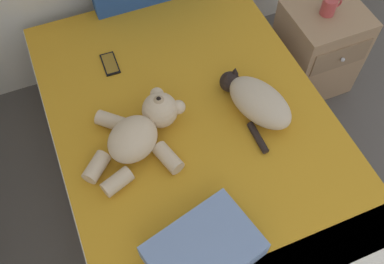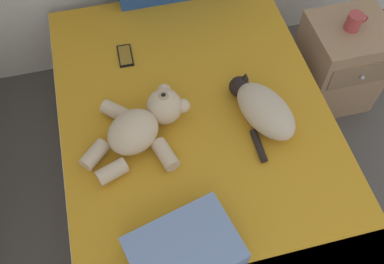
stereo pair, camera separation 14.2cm
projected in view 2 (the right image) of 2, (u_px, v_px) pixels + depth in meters
The scene contains 7 objects.
bed at pixel (198, 155), 2.18m from camera, with size 1.30×1.92×0.54m.
cat at pixel (263, 109), 1.92m from camera, with size 0.29×0.44×0.15m.
teddy_bear at pixel (143, 125), 1.87m from camera, with size 0.52×0.43×0.17m.
cell_phone at pixel (125, 56), 2.18m from camera, with size 0.08×0.15×0.01m.
throw_pillow at pixel (184, 251), 1.59m from camera, with size 0.40×0.28×0.11m, color #728CB7.
nightstand at pixel (339, 64), 2.49m from camera, with size 0.42×0.42×0.57m.
mug at pixel (354, 21), 2.21m from camera, with size 0.12×0.08×0.09m.
Camera 2 is at (0.81, 2.25, 2.18)m, focal length 39.83 mm.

